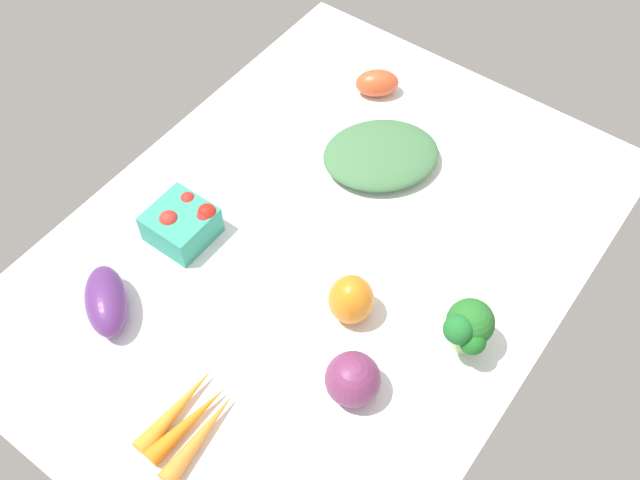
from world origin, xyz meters
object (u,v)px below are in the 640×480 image
eggplant (106,301)px  roma_tomato (377,83)px  carrot_bunch (189,422)px  berry_basket (182,223)px  bell_pepper_orange (351,299)px  broccoli_head (468,327)px  leafy_greens_clump (381,155)px  red_onion_near_basket (353,379)px

eggplant → roma_tomato: (-64.61, 5.89, -0.62)cm
carrot_bunch → berry_basket: (-24.20, -23.07, 1.78)cm
bell_pepper_orange → berry_basket: (3.81, -30.74, -1.09)cm
roma_tomato → berry_basket: (46.83, -6.71, 0.60)cm
broccoli_head → berry_basket: 48.43cm
leafy_greens_clump → red_onion_near_basket: red_onion_near_basket is taller
eggplant → red_onion_near_basket: (-11.23, 37.50, 0.79)cm
carrot_bunch → red_onion_near_basket: red_onion_near_basket is taller
broccoli_head → red_onion_near_basket: size_ratio=1.31×
broccoli_head → leafy_greens_clump: size_ratio=0.51×
broccoli_head → berry_basket: size_ratio=1.07×
carrot_bunch → bell_pepper_orange: bearing=164.7°
eggplant → leafy_greens_clump: bearing=110.2°
red_onion_near_basket → eggplant: bearing=-73.3°
broccoli_head → red_onion_near_basket: broccoli_head is taller
red_onion_near_basket → leafy_greens_clump: bearing=-151.6°
roma_tomato → carrot_bunch: 72.90cm
roma_tomato → leafy_greens_clump: 17.93cm
roma_tomato → berry_basket: 47.31cm
broccoli_head → bell_pepper_orange: 17.63cm
broccoli_head → leafy_greens_clump: bearing=-128.1°
carrot_bunch → red_onion_near_basket: 23.46cm
broccoli_head → roma_tomato: (-38.21, -40.82, -4.11)cm
broccoli_head → bell_pepper_orange: (4.81, -16.79, -2.42)cm
bell_pepper_orange → red_onion_near_basket: bell_pepper_orange is taller
red_onion_near_basket → roma_tomato: bearing=-149.4°
broccoli_head → red_onion_near_basket: bearing=-31.3°
broccoli_head → red_onion_near_basket: 17.95cm
eggplant → carrot_bunch: bearing=22.3°
bell_pepper_orange → berry_basket: size_ratio=0.88×
eggplant → carrot_bunch: 23.23cm
roma_tomato → berry_basket: berry_basket is taller
carrot_bunch → red_onion_near_basket: (-17.65, 15.24, 2.58)cm
eggplant → roma_tomato: eggplant is taller
roma_tomato → leafy_greens_clump: size_ratio=0.40×
eggplant → berry_basket: berry_basket is taller
bell_pepper_orange → berry_basket: 30.99cm
bell_pepper_orange → carrot_bunch: 29.18cm
eggplant → berry_basket: 17.81cm
broccoli_head → bell_pepper_orange: size_ratio=1.22×
eggplant → broccoli_head: bearing=67.8°
broccoli_head → carrot_bunch: (32.82, -24.45, -5.29)cm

